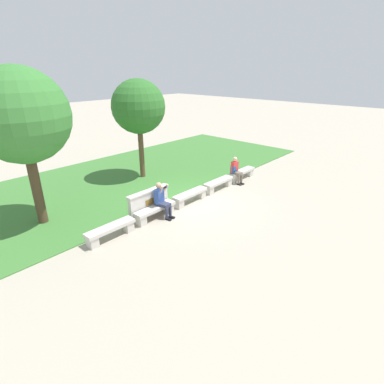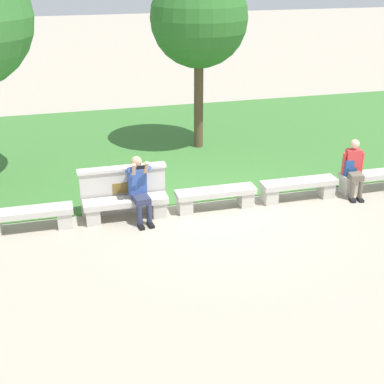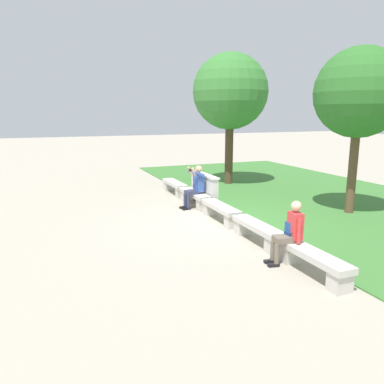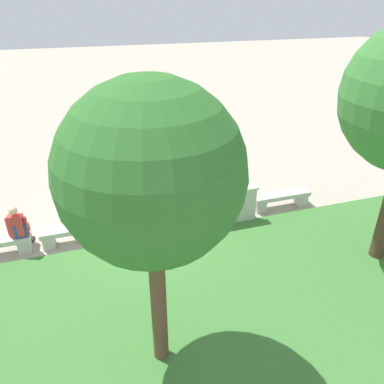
% 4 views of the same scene
% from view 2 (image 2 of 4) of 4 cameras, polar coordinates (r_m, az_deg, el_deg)
% --- Properties ---
extents(ground_plane, '(80.00, 80.00, 0.00)m').
position_cam_2_polar(ground_plane, '(11.36, 2.52, -1.79)').
color(ground_plane, '#A89E8C').
extents(grass_strip, '(21.28, 8.00, 0.03)m').
position_cam_2_polar(grass_strip, '(15.28, -2.31, 5.23)').
color(grass_strip, '#3D7533').
rests_on(grass_strip, ground).
extents(bench_main, '(1.70, 0.40, 0.45)m').
position_cam_2_polar(bench_main, '(10.83, -17.03, -2.54)').
color(bench_main, beige).
rests_on(bench_main, ground).
extents(bench_near, '(1.70, 0.40, 0.45)m').
position_cam_2_polar(bench_near, '(10.87, -7.06, -1.50)').
color(bench_near, beige).
rests_on(bench_near, ground).
extents(bench_mid, '(1.70, 0.40, 0.45)m').
position_cam_2_polar(bench_mid, '(11.23, 2.54, -0.45)').
color(bench_mid, beige).
rests_on(bench_mid, ground).
extents(bench_far, '(1.70, 0.40, 0.45)m').
position_cam_2_polar(bench_far, '(11.89, 11.31, 0.53)').
color(bench_far, beige).
rests_on(bench_far, ground).
extents(bench_end, '(1.70, 0.40, 0.45)m').
position_cam_2_polar(bench_end, '(12.80, 19.00, 1.37)').
color(bench_end, beige).
rests_on(bench_end, ground).
extents(backrest_wall_with_plaque, '(1.80, 0.24, 1.01)m').
position_cam_2_polar(backrest_wall_with_plaque, '(11.08, -7.37, 0.28)').
color(backrest_wall_with_plaque, beige).
rests_on(backrest_wall_with_plaque, ground).
extents(person_photographer, '(0.50, 0.75, 1.32)m').
position_cam_2_polar(person_photographer, '(10.65, -5.67, 0.64)').
color(person_photographer, black).
rests_on(person_photographer, ground).
extents(person_distant, '(0.47, 0.71, 1.26)m').
position_cam_2_polar(person_distant, '(12.28, 16.89, 2.61)').
color(person_distant, black).
rests_on(person_distant, ground).
extents(backpack, '(0.28, 0.24, 0.43)m').
position_cam_2_polar(backpack, '(12.35, 16.48, 2.56)').
color(backpack, '#234C8C').
rests_on(backpack, bench_end).
extents(tree_behind_wall, '(2.50, 2.50, 4.71)m').
position_cam_2_polar(tree_behind_wall, '(14.22, 0.75, 17.98)').
color(tree_behind_wall, brown).
rests_on(tree_behind_wall, ground).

